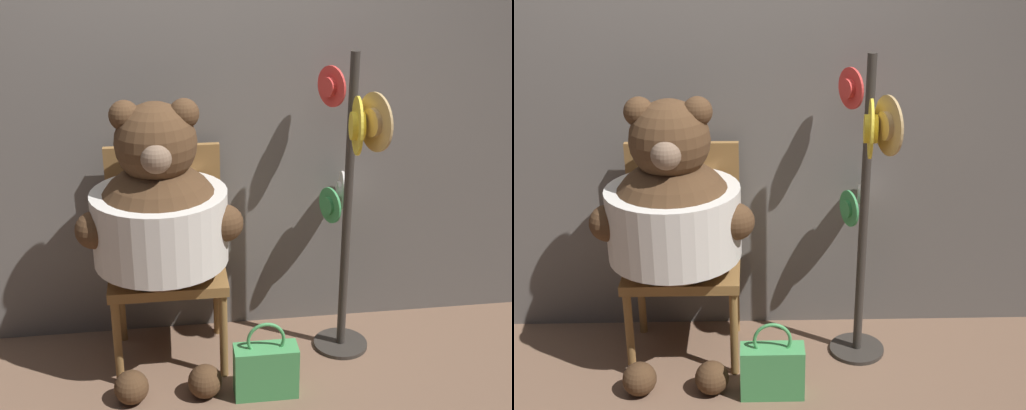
{
  "view_description": "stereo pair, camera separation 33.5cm",
  "coord_description": "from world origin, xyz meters",
  "views": [
    {
      "loc": [
        -0.1,
        -2.85,
        2.11
      ],
      "look_at": [
        0.32,
        0.24,
        0.83
      ],
      "focal_mm": 50.0,
      "sensor_mm": 36.0,
      "label": 1
    },
    {
      "loc": [
        0.24,
        -2.87,
        2.11
      ],
      "look_at": [
        0.32,
        0.24,
        0.83
      ],
      "focal_mm": 50.0,
      "sensor_mm": 36.0,
      "label": 2
    }
  ],
  "objects": [
    {
      "name": "wall_back",
      "position": [
        0.0,
        0.62,
        1.33
      ],
      "size": [
        8.0,
        0.1,
        2.67
      ],
      "color": "#66605B",
      "rests_on": "ground_plane"
    },
    {
      "name": "teddy_bear",
      "position": [
        -0.14,
        0.2,
        0.81
      ],
      "size": [
        0.76,
        0.67,
        1.37
      ],
      "color": "#4C331E",
      "rests_on": "ground_plane"
    },
    {
      "name": "ground_plane",
      "position": [
        0.0,
        0.0,
        0.0
      ],
      "size": [
        14.0,
        14.0,
        0.0
      ],
      "primitive_type": "plane",
      "color": "brown"
    },
    {
      "name": "chair",
      "position": [
        -0.11,
        0.37,
        0.58
      ],
      "size": [
        0.56,
        0.45,
        1.07
      ],
      "color": "olive",
      "rests_on": "ground_plane"
    },
    {
      "name": "handbag_on_ground",
      "position": [
        0.32,
        -0.09,
        0.14
      ],
      "size": [
        0.3,
        0.12,
        0.39
      ],
      "color": "#479E56",
      "rests_on": "ground_plane"
    },
    {
      "name": "hat_display_rack",
      "position": [
        0.77,
        0.25,
        0.87
      ],
      "size": [
        0.28,
        0.61,
        1.54
      ],
      "color": "#332D28",
      "rests_on": "ground_plane"
    }
  ]
}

